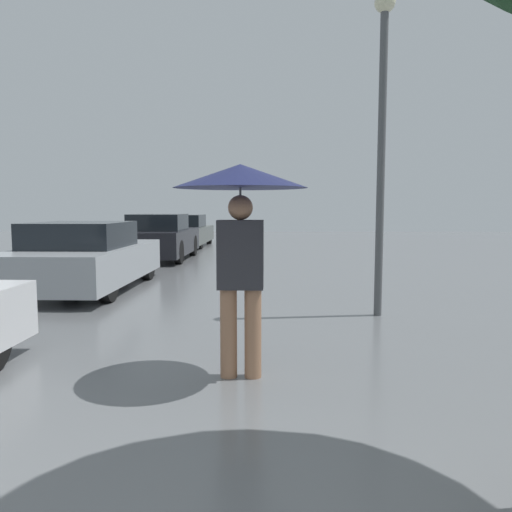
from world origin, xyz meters
TOP-DOWN VIEW (x-y plane):
  - pedestrian at (-0.12, 3.15)m, footprint 1.15×1.15m
  - parked_car_second at (-3.27, 7.79)m, footprint 1.82×4.02m
  - parked_car_third at (-3.09, 13.10)m, footprint 1.69×3.83m
  - parked_car_farthest at (-3.32, 18.07)m, footprint 1.85×4.40m
  - street_lamp at (1.62, 5.75)m, footprint 0.28×0.28m

SIDE VIEW (x-z plane):
  - parked_car_farthest at x=-3.32m, z-range -0.04..1.18m
  - parked_car_second at x=-3.27m, z-range -0.04..1.20m
  - parked_car_third at x=-3.09m, z-range -0.04..1.27m
  - pedestrian at x=-0.12m, z-range 0.59..2.46m
  - street_lamp at x=1.62m, z-range 0.55..4.86m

